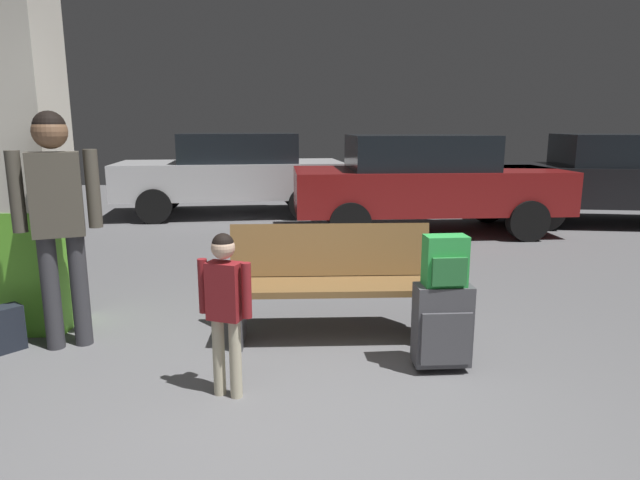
# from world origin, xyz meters

# --- Properties ---
(ground_plane) EXTENTS (18.00, 18.00, 0.10)m
(ground_plane) POSITION_xyz_m (0.00, 4.00, -0.05)
(ground_plane) COLOR slate
(structural_pillar) EXTENTS (0.57, 0.57, 3.20)m
(structural_pillar) POSITION_xyz_m (-2.15, 1.89, 1.59)
(structural_pillar) COLOR #66C633
(structural_pillar) RESTS_ON ground_plane
(bench) EXTENTS (1.61, 0.56, 0.89)m
(bench) POSITION_xyz_m (0.28, 1.58, 0.44)
(bench) COLOR brown
(bench) RESTS_ON ground_plane
(suitcase) EXTENTS (0.39, 0.25, 0.60)m
(suitcase) POSITION_xyz_m (1.01, 0.97, 0.32)
(suitcase) COLOR #4C4C51
(suitcase) RESTS_ON ground_plane
(backpack_bright) EXTENTS (0.29, 0.21, 0.34)m
(backpack_bright) POSITION_xyz_m (1.01, 0.97, 0.77)
(backpack_bright) COLOR green
(backpack_bright) RESTS_ON suitcase
(child) EXTENTS (0.33, 0.25, 1.03)m
(child) POSITION_xyz_m (-0.40, 0.63, 0.64)
(child) COLOR beige
(child) RESTS_ON ground_plane
(adult) EXTENTS (0.57, 0.32, 1.76)m
(adult) POSITION_xyz_m (-1.73, 1.44, 1.09)
(adult) COLOR #38383D
(adult) RESTS_ON ground_plane
(backpack_dark_floor) EXTENTS (0.31, 0.32, 0.34)m
(backpack_dark_floor) POSITION_xyz_m (-2.18, 1.35, 0.17)
(backpack_dark_floor) COLOR #1E232D
(backpack_dark_floor) RESTS_ON ground_plane
(parked_car_near) EXTENTS (4.19, 1.98, 1.51)m
(parked_car_near) POSITION_xyz_m (1.90, 5.96, 0.81)
(parked_car_near) COLOR maroon
(parked_car_near) RESTS_ON ground_plane
(parked_car_side) EXTENTS (4.29, 2.23, 1.51)m
(parked_car_side) POSITION_xyz_m (5.31, 6.67, 0.81)
(parked_car_side) COLOR black
(parked_car_side) RESTS_ON ground_plane
(parked_car_far) EXTENTS (4.28, 2.18, 1.51)m
(parked_car_far) POSITION_xyz_m (-1.32, 7.75, 0.81)
(parked_car_far) COLOR silver
(parked_car_far) RESTS_ON ground_plane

